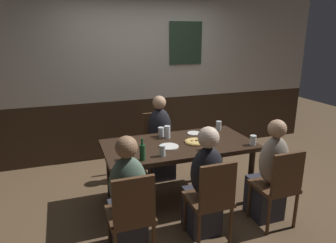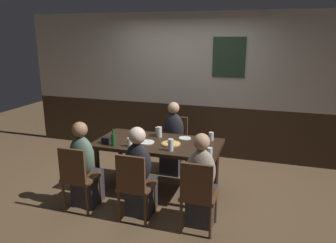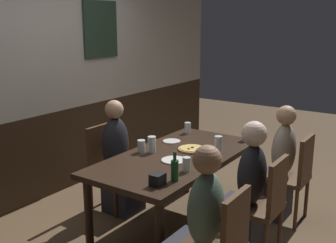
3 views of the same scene
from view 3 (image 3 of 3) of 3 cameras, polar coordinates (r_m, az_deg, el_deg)
name	(u,v)px [view 3 (image 3 of 3)]	position (r m, az deg, el deg)	size (l,w,h in m)	color
ground_plane	(176,228)	(4.09, 1.12, -14.51)	(12.00, 12.00, 0.00)	brown
wall_back	(53,80)	(4.75, -15.74, 5.60)	(6.40, 0.13, 2.60)	#332316
dining_table	(176,163)	(3.82, 1.16, -5.77)	(1.77, 0.89, 0.74)	black
chair_mid_near	(264,202)	(3.52, 13.19, -10.81)	(0.40, 0.40, 0.88)	#513521
chair_right_near	(294,173)	(4.21, 17.10, -6.90)	(0.40, 0.40, 0.88)	#513521
chair_mid_far	(108,162)	(4.38, -8.38, -5.59)	(0.40, 0.40, 0.88)	#513521
chair_left_near	(220,243)	(2.89, 7.30, -16.42)	(0.40, 0.40, 0.88)	#513521
person_mid_near	(246,197)	(3.58, 10.75, -10.31)	(0.34, 0.37, 1.16)	#2D2D38
person_right_near	(278,171)	(4.26, 15.00, -6.64)	(0.34, 0.37, 1.16)	#2D2D38
person_mid_far	(119,165)	(4.28, -6.78, -6.06)	(0.34, 0.37, 1.17)	#2D2D38
person_left_near	(200,237)	(2.95, 4.40, -15.69)	(0.34, 0.37, 1.16)	#2D2D38
pizza	(192,149)	(3.93, 3.36, -3.83)	(0.27, 0.27, 0.03)	tan
highball_clear	(186,165)	(3.38, 2.58, -6.08)	(0.07, 0.07, 0.12)	silver
beer_glass_tall	(218,145)	(3.86, 7.00, -3.27)	(0.07, 0.07, 0.16)	silver
beer_glass_half	(152,145)	(3.85, -2.25, -3.35)	(0.08, 0.08, 0.15)	silver
pint_glass_pale	(246,136)	(4.31, 10.77, -1.94)	(0.07, 0.07, 0.11)	silver
tumbler_water	(141,147)	(3.86, -3.72, -3.50)	(0.07, 0.07, 0.12)	silver
tumbler_short	(188,128)	(4.51, 2.74, -0.97)	(0.07, 0.07, 0.12)	silver
beer_bottle_green	(175,170)	(3.17, 0.94, -6.71)	(0.06, 0.06, 0.24)	#194723
plate_white_large	(174,160)	(3.64, 0.85, -5.40)	(0.23, 0.23, 0.01)	white
plate_white_small	(172,141)	(4.19, 0.51, -2.77)	(0.18, 0.18, 0.01)	white
condiment_caddy	(158,179)	(3.11, -1.46, -8.04)	(0.11, 0.09, 0.09)	black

